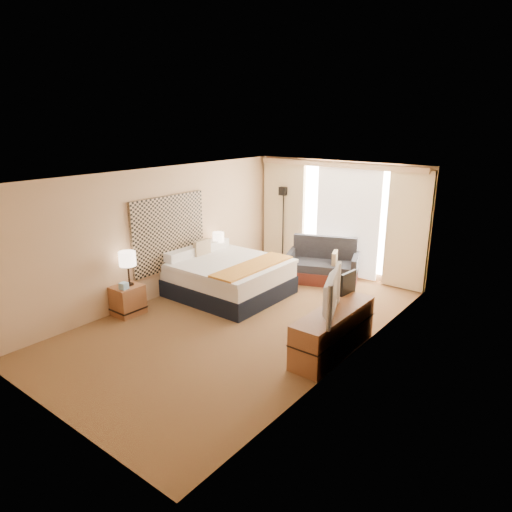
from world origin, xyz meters
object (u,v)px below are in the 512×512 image
Objects in this scene: nightstand_left at (128,300)px; desk_chair at (340,304)px; media_dresser at (333,331)px; loveseat at (323,267)px; lamp_left at (127,259)px; lamp_right at (218,238)px; nightstand_right at (219,267)px; floor_lamp at (283,210)px; television at (326,293)px; bed at (228,277)px.

desk_chair is at bearing 28.12° from nightstand_left.
loveseat reaches higher than media_dresser.
lamp_left is 1.21× the size of lamp_right.
nightstand_left is at bearing -97.29° from lamp_left.
lamp_left reaches higher than desk_chair.
desk_chair reaches higher than loveseat.
nightstand_right is 0.51× the size of desk_chair.
lamp_left reaches higher than media_dresser.
desk_chair is at bearing -40.71° from floor_lamp.
television is at bearing 12.21° from lamp_left.
floor_lamp is at bearing 84.03° from lamp_left.
lamp_left reaches higher than bed.
bed is 2.21m from loveseat.
nightstand_left is at bearing -113.06° from bed.
television is (1.74, -2.97, 0.71)m from loveseat.
loveseat is 2.41m from lamp_right.
nightstand_left is 2.07m from bed.
television is at bearing -20.28° from bed.
lamp_right is at bearing -103.71° from floor_lamp.
lamp_right is (-0.81, 0.59, 0.58)m from bed.
bed is 1.11× the size of floor_lamp.
television is at bearing -47.62° from floor_lamp.
television is at bearing 13.11° from nightstand_left.
loveseat reaches higher than nightstand_right.
nightstand_right is 0.29× the size of floor_lamp.
nightstand_right is 4.08m from television.
nightstand_right is 1.01m from bed.
desk_chair reaches higher than nightstand_left.
lamp_left is (-1.91, -3.76, 0.73)m from loveseat.
loveseat is at bearing 8.50° from television.
nightstand_left is at bearing -147.07° from desk_chair.
media_dresser is at bearing -63.81° from desk_chair.
television is at bearing -24.32° from nightstand_right.
nightstand_right is 0.86× the size of lamp_left.
floor_lamp reaches higher than loveseat.
floor_lamp is 1.67× the size of television.
floor_lamp reaches higher than nightstand_left.
media_dresser is 3.88m from lamp_left.
media_dresser is 0.83m from desk_chair.
floor_lamp is (0.46, 4.35, 1.08)m from nightstand_left.
lamp_right is 0.46× the size of television.
nightstand_right is 3.97m from media_dresser.
lamp_left is (-3.39, -1.75, 0.57)m from desk_chair.
media_dresser is (3.70, 1.05, 0.07)m from nightstand_left.
television is (3.65, -1.65, 0.75)m from nightstand_right.
floor_lamp is 4.75m from television.
desk_chair is (3.40, 1.82, 0.20)m from nightstand_left.
lamp_right reaches higher than nightstand_right.
media_dresser is 4.01m from lamp_right.
television reaches higher than nightstand_right.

